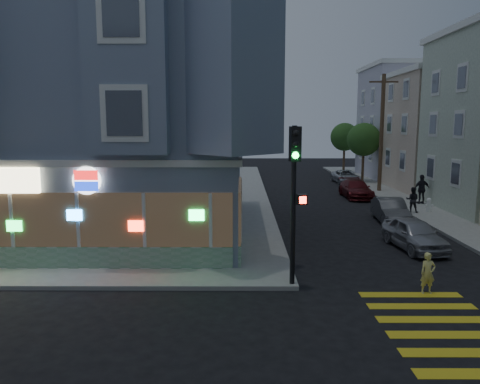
{
  "coord_description": "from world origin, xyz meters",
  "views": [
    {
      "loc": [
        1.13,
        -12.63,
        5.43
      ],
      "look_at": [
        1.06,
        5.36,
        2.77
      ],
      "focal_mm": 35.0,
      "sensor_mm": 36.0,
      "label": 1
    }
  ],
  "objects_px": {
    "street_tree_far": "(345,137)",
    "pedestrian_a": "(412,200)",
    "street_tree_near": "(364,140)",
    "utility_pole": "(382,131)",
    "fire_hydrant": "(429,204)",
    "traffic_signal": "(295,179)",
    "parked_car_c": "(356,189)",
    "running_child": "(428,273)",
    "pedestrian_b": "(422,189)",
    "parked_car_a": "(414,234)",
    "parked_car_d": "(346,177)",
    "parked_car_b": "(390,211)"
  },
  "relations": [
    {
      "from": "running_child",
      "to": "traffic_signal",
      "type": "xyz_separation_m",
      "value": [
        -4.27,
        0.37,
        3.0
      ]
    },
    {
      "from": "pedestrian_a",
      "to": "parked_car_a",
      "type": "bearing_deg",
      "value": 93.04
    },
    {
      "from": "parked_car_b",
      "to": "traffic_signal",
      "type": "relative_size",
      "value": 0.77
    },
    {
      "from": "utility_pole",
      "to": "street_tree_near",
      "type": "relative_size",
      "value": 1.7
    },
    {
      "from": "running_child",
      "to": "parked_car_b",
      "type": "bearing_deg",
      "value": 73.38
    },
    {
      "from": "street_tree_far",
      "to": "fire_hydrant",
      "type": "height_order",
      "value": "street_tree_far"
    },
    {
      "from": "parked_car_d",
      "to": "street_tree_near",
      "type": "bearing_deg",
      "value": 7.22
    },
    {
      "from": "utility_pole",
      "to": "parked_car_c",
      "type": "height_order",
      "value": "utility_pole"
    },
    {
      "from": "street_tree_far",
      "to": "pedestrian_a",
      "type": "bearing_deg",
      "value": -92.23
    },
    {
      "from": "pedestrian_b",
      "to": "utility_pole",
      "type": "bearing_deg",
      "value": -91.33
    },
    {
      "from": "street_tree_near",
      "to": "parked_car_b",
      "type": "xyz_separation_m",
      "value": [
        -2.88,
        -17.32,
        -3.27
      ]
    },
    {
      "from": "street_tree_far",
      "to": "street_tree_near",
      "type": "bearing_deg",
      "value": -90.0
    },
    {
      "from": "street_tree_far",
      "to": "fire_hydrant",
      "type": "xyz_separation_m",
      "value": [
        0.18,
        -22.93,
        -3.34
      ]
    },
    {
      "from": "parked_car_c",
      "to": "utility_pole",
      "type": "bearing_deg",
      "value": 47.2
    },
    {
      "from": "parked_car_b",
      "to": "street_tree_near",
      "type": "bearing_deg",
      "value": 84.68
    },
    {
      "from": "street_tree_near",
      "to": "pedestrian_a",
      "type": "relative_size",
      "value": 3.5
    },
    {
      "from": "parked_car_d",
      "to": "fire_hydrant",
      "type": "xyz_separation_m",
      "value": [
        1.77,
        -14.66,
        0.0
      ]
    },
    {
      "from": "running_child",
      "to": "pedestrian_b",
      "type": "relative_size",
      "value": 0.7
    },
    {
      "from": "parked_car_b",
      "to": "fire_hydrant",
      "type": "xyz_separation_m",
      "value": [
        3.06,
        2.38,
        -0.07
      ]
    },
    {
      "from": "pedestrian_b",
      "to": "parked_car_a",
      "type": "distance_m",
      "value": 11.63
    },
    {
      "from": "pedestrian_b",
      "to": "parked_car_d",
      "type": "distance_m",
      "value": 12.09
    },
    {
      "from": "street_tree_far",
      "to": "pedestrian_a",
      "type": "height_order",
      "value": "street_tree_far"
    },
    {
      "from": "street_tree_near",
      "to": "traffic_signal",
      "type": "height_order",
      "value": "street_tree_near"
    },
    {
      "from": "pedestrian_b",
      "to": "fire_hydrant",
      "type": "height_order",
      "value": "pedestrian_b"
    },
    {
      "from": "street_tree_near",
      "to": "utility_pole",
      "type": "bearing_deg",
      "value": -91.91
    },
    {
      "from": "parked_car_d",
      "to": "fire_hydrant",
      "type": "bearing_deg",
      "value": -85.85
    },
    {
      "from": "street_tree_near",
      "to": "parked_car_a",
      "type": "height_order",
      "value": "street_tree_near"
    },
    {
      "from": "parked_car_c",
      "to": "street_tree_near",
      "type": "bearing_deg",
      "value": 72.04
    },
    {
      "from": "street_tree_far",
      "to": "parked_car_c",
      "type": "xyz_separation_m",
      "value": [
        -2.73,
        -16.8,
        -3.28
      ]
    },
    {
      "from": "running_child",
      "to": "parked_car_a",
      "type": "bearing_deg",
      "value": 69.13
    },
    {
      "from": "pedestrian_a",
      "to": "fire_hydrant",
      "type": "relative_size",
      "value": 1.8
    },
    {
      "from": "utility_pole",
      "to": "pedestrian_a",
      "type": "distance_m",
      "value": 9.97
    },
    {
      "from": "parked_car_a",
      "to": "parked_car_c",
      "type": "xyz_separation_m",
      "value": [
        0.87,
        14.06,
        -0.02
      ]
    },
    {
      "from": "utility_pole",
      "to": "street_tree_near",
      "type": "distance_m",
      "value": 6.06
    },
    {
      "from": "street_tree_near",
      "to": "running_child",
      "type": "relative_size",
      "value": 3.94
    },
    {
      "from": "fire_hydrant",
      "to": "traffic_signal",
      "type": "bearing_deg",
      "value": -126.54
    },
    {
      "from": "traffic_signal",
      "to": "parked_car_c",
      "type": "bearing_deg",
      "value": 60.34
    },
    {
      "from": "pedestrian_b",
      "to": "fire_hydrant",
      "type": "xyz_separation_m",
      "value": [
        -0.62,
        -2.82,
        -0.52
      ]
    },
    {
      "from": "pedestrian_b",
      "to": "parked_car_c",
      "type": "distance_m",
      "value": 4.86
    },
    {
      "from": "street_tree_far",
      "to": "traffic_signal",
      "type": "height_order",
      "value": "street_tree_far"
    },
    {
      "from": "street_tree_far",
      "to": "utility_pole",
      "type": "bearing_deg",
      "value": -90.82
    },
    {
      "from": "street_tree_far",
      "to": "parked_car_c",
      "type": "height_order",
      "value": "street_tree_far"
    },
    {
      "from": "parked_car_a",
      "to": "parked_car_c",
      "type": "bearing_deg",
      "value": 80.11
    },
    {
      "from": "utility_pole",
      "to": "parked_car_d",
      "type": "bearing_deg",
      "value": 103.63
    },
    {
      "from": "street_tree_near",
      "to": "street_tree_far",
      "type": "distance_m",
      "value": 8.0
    },
    {
      "from": "utility_pole",
      "to": "parked_car_d",
      "type": "xyz_separation_m",
      "value": [
        -1.39,
        5.72,
        -4.21
      ]
    },
    {
      "from": "fire_hydrant",
      "to": "street_tree_far",
      "type": "bearing_deg",
      "value": 90.44
    },
    {
      "from": "street_tree_near",
      "to": "fire_hydrant",
      "type": "relative_size",
      "value": 6.32
    },
    {
      "from": "running_child",
      "to": "traffic_signal",
      "type": "distance_m",
      "value": 5.23
    },
    {
      "from": "utility_pole",
      "to": "street_tree_near",
      "type": "xyz_separation_m",
      "value": [
        0.2,
        6.0,
        -0.86
      ]
    }
  ]
}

